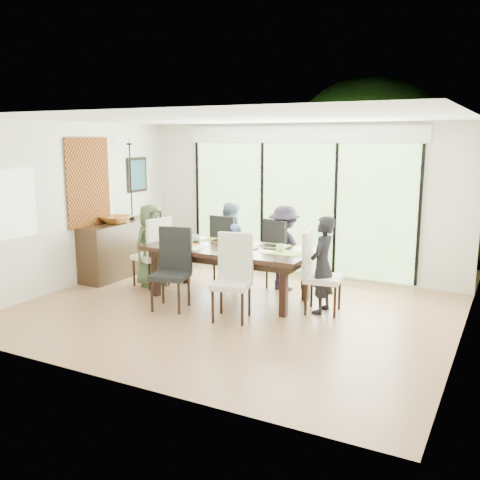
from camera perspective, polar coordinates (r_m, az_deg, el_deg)
The scene contains 62 objects.
floor at distance 7.69m, azimuth -0.87°, elevation -7.68°, with size 6.00×5.00×0.01m, color brown.
ceiling at distance 7.30m, azimuth -0.94°, elevation 12.93°, with size 6.00×5.00×0.01m, color white.
wall_back at distance 9.64m, azimuth 6.28°, elevation 4.29°, with size 6.00×0.02×2.70m, color silver.
wall_front at distance 5.34m, azimuth -13.90°, elevation -1.25°, with size 6.00×0.02×2.70m, color white.
wall_left at distance 9.19m, azimuth -17.65°, elevation 3.53°, with size 0.02×5.00×2.70m, color silver.
wall_right at distance 6.51m, azimuth 23.04°, elevation 0.34°, with size 0.02×5.00×2.70m, color beige.
glass_doors at distance 9.62m, azimuth 6.17°, elevation 3.38°, with size 4.20×0.02×2.30m, color #598C3F.
blinds_header at distance 9.53m, azimuth 6.31°, elevation 11.15°, with size 4.40×0.06×0.28m, color white.
mullion_a at distance 10.55m, azimuth -4.53°, elevation 4.07°, with size 0.05×0.04×2.30m, color black.
mullion_b at distance 9.88m, azimuth 2.37°, elevation 3.63°, with size 0.05×0.04×2.30m, color black.
mullion_c at distance 9.38m, azimuth 10.13°, elevation 3.08°, with size 0.05×0.04×2.30m, color black.
mullion_d at distance 9.06m, azimuth 18.60°, elevation 2.41°, with size 0.05×0.04×2.30m, color black.
side_window at distance 8.35m, azimuth -23.35°, elevation 3.50°, with size 0.02×0.90×1.00m, color #8CAD7F.
deck at distance 10.70m, azimuth 7.88°, elevation -2.71°, with size 6.00×1.80×0.10m, color brown.
rail_top at distance 11.32m, azimuth 9.34°, elevation 1.10°, with size 6.00×0.08×0.06m, color brown.
foliage_left at distance 12.79m, azimuth 3.19°, elevation 6.35°, with size 3.20×3.20×3.20m, color #14380F.
foliage_mid at distance 12.61m, azimuth 13.59°, elevation 7.64°, with size 4.00×4.00×4.00m, color #14380F.
foliage_right at distance 11.54m, azimuth 21.18°, elevation 4.25°, with size 2.80×2.80×2.80m, color #14380F.
foliage_far at distance 13.56m, azimuth 10.17°, elevation 7.22°, with size 3.60×3.60×3.60m, color #14380F.
table_top at distance 8.14m, azimuth -1.09°, elevation -0.99°, with size 2.57×1.18×0.06m, color black.
table_apron at distance 8.16m, azimuth -1.09°, elevation -1.65°, with size 2.35×0.96×0.11m, color black.
table_leg_fl at distance 8.45m, azimuth -8.94°, elevation -3.47°, with size 0.10×0.10×0.74m, color black.
table_leg_fr at distance 7.40m, azimuth 4.67°, elevation -5.43°, with size 0.10×0.10×0.74m, color black.
table_leg_bl at distance 9.13m, azimuth -5.73°, elevation -2.31°, with size 0.10×0.10×0.74m, color black.
table_leg_br at distance 8.17m, azimuth 7.05°, elevation -3.91°, with size 0.10×0.10×0.74m, color black.
chair_left_end at distance 8.98m, azimuth -9.51°, elevation -1.20°, with size 0.49×0.49×1.18m, color silver, non-canonical shape.
chair_right_end at distance 7.59m, azimuth 8.90°, elevation -3.40°, with size 0.49×0.49×1.18m, color silver, non-canonical shape.
chair_far_left at distance 9.12m, azimuth -1.00°, elevation -0.87°, with size 0.49×0.49×1.18m, color black, non-canonical shape.
chair_far_right at distance 8.69m, azimuth 4.80°, elevation -1.49°, with size 0.49×0.49×1.18m, color black, non-canonical shape.
chair_near_left at distance 7.72m, azimuth -7.47°, elevation -3.12°, with size 0.49×0.49×1.18m, color black, non-canonical shape.
chair_near_right at distance 7.21m, azimuth -0.94°, elevation -4.04°, with size 0.49×0.49×1.18m, color silver, non-canonical shape.
person_left_end at distance 8.95m, azimuth -9.43°, elevation -0.58°, with size 0.64×0.40×1.38m, color #405136.
person_right_end at distance 7.57m, azimuth 8.78°, elevation -2.64°, with size 0.64×0.40×1.38m, color black.
person_far_left at distance 9.08m, azimuth -1.06°, elevation -0.26°, with size 0.64×0.40×1.38m, color #7591A9.
person_far_right at distance 8.65m, azimuth 4.76°, elevation -0.86°, with size 0.64×0.40×1.38m, color #272132.
placemat_left at distance 8.62m, azimuth -6.64°, elevation -0.15°, with size 0.47×0.34×0.01m, color #80AC3D.
placemat_right at distance 7.73m, azimuth 5.09°, elevation -1.40°, with size 0.47×0.34×0.01m, color #7DB841.
placemat_far_l at distance 8.69m, azimuth -2.43°, elevation -0.00°, with size 0.47×0.34×0.01m, color #88AA3C.
placemat_far_r at distance 8.24m, azimuth 3.60°, elevation -0.61°, with size 0.47×0.34×0.01m, color #ACC245.
placemat_paper at distance 8.16m, azimuth -5.50°, elevation -0.76°, with size 0.47×0.34×0.01m, color white.
tablet_far_l at distance 8.60m, azimuth -2.02°, elevation -0.05°, with size 0.28×0.19×0.01m, color black.
tablet_far_r at distance 8.22m, azimuth 3.14°, elevation -0.58°, with size 0.26×0.18×0.01m, color black.
papers at distance 7.78m, azimuth 3.25°, elevation -1.30°, with size 0.32×0.24×0.00m, color white.
platter_base at distance 8.16m, azimuth -5.50°, elevation -0.65°, with size 0.28×0.28×0.03m, color white.
platter_snacks at distance 8.15m, azimuth -5.50°, elevation -0.52°, with size 0.21×0.21×0.01m, color orange.
vase at distance 8.14m, azimuth -0.62°, elevation -0.30°, with size 0.09×0.09×0.13m, color silver.
hyacinth_stems at distance 8.12m, azimuth -0.62°, elevation 0.59°, with size 0.04×0.04×0.17m, color #337226.
hyacinth_blooms at distance 8.10m, azimuth -0.62°, elevation 1.33°, with size 0.12×0.12×0.12m, color #5470D2.
laptop at distance 8.48m, azimuth -6.46°, elevation -0.26°, with size 0.35×0.23×0.03m, color silver.
cup_a at distance 8.60m, azimuth -4.70°, elevation 0.18°, with size 0.13×0.13×0.10m, color white.
cup_b at distance 7.97m, azimuth -0.50°, elevation -0.65°, with size 0.11×0.11×0.10m, color white.
cup_c at distance 7.87m, azimuth 4.37°, elevation -0.82°, with size 0.13×0.13×0.10m, color white.
book at distance 8.06m, azimuth 0.63°, elevation -0.81°, with size 0.18×0.24×0.02m, color white.
sideboard at distance 9.81m, azimuth -12.60°, elevation -0.92°, with size 0.48×1.72×0.97m, color black.
bowl at distance 9.64m, azimuth -13.12°, elevation 2.15°, with size 0.51×0.51×0.12m, color #965920.
candlestick_base at distance 9.99m, azimuth -11.43°, elevation 2.28°, with size 0.11×0.11×0.04m, color black.
candlestick_shaft at distance 9.91m, azimuth -11.58°, elevation 6.15°, with size 0.03×0.03×1.34m, color black.
candlestick_pan at distance 9.88m, azimuth -11.72°, elevation 10.00°, with size 0.11×0.11×0.03m, color black.
candle at distance 9.88m, azimuth -11.74°, elevation 10.37°, with size 0.04×0.04×0.11m, color silver.
tapestry at distance 9.41m, azimuth -15.87°, elevation 5.93°, with size 0.02×1.00×1.50m, color #984716.
art_frame at distance 10.39m, azimuth -10.93°, elevation 6.85°, with size 0.03×0.55×0.65m, color black.
art_canvas at distance 10.38m, azimuth -10.84°, elevation 6.84°, with size 0.01×0.45×0.55m, color #194350.
Camera 1 is at (3.49, -6.40, 2.44)m, focal length 40.00 mm.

